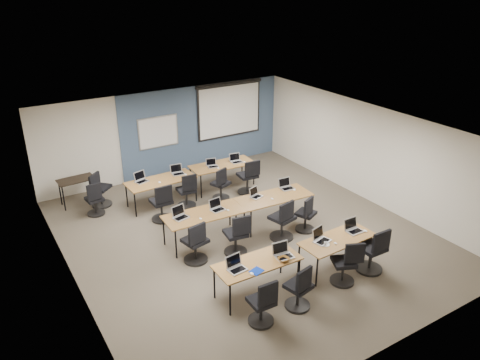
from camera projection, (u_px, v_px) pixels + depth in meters
floor at (244, 234)px, 11.47m from camera, size 8.00×9.00×0.02m
ceiling at (245, 129)px, 10.38m from camera, size 8.00×9.00×0.02m
wall_back at (167, 133)px, 14.42m from camera, size 8.00×0.04×2.70m
wall_front at (395, 284)px, 7.42m from camera, size 8.00×0.04×2.70m
wall_left at (69, 229)px, 9.00m from camera, size 0.04×9.00×2.70m
wall_right at (367, 153)px, 12.85m from camera, size 0.04×9.00×2.70m
blue_accent_panel at (203, 127)px, 15.00m from camera, size 5.50×0.04×2.70m
whiteboard at (158, 132)px, 14.18m from camera, size 1.28×0.03×0.98m
projector_screen at (229, 107)px, 15.19m from camera, size 2.40×0.10×1.82m
training_table_front_left at (258, 264)px, 9.10m from camera, size 1.73×0.72×0.73m
training_table_front_right at (337, 241)px, 9.90m from camera, size 1.69×0.70×0.73m
training_table_mid_left at (204, 215)px, 10.92m from camera, size 1.91×0.80×0.73m
training_table_mid_right at (274, 198)px, 11.77m from camera, size 1.94×0.81×0.73m
training_table_back_left at (161, 181)px, 12.70m from camera, size 1.88×0.79×0.73m
training_table_back_right at (222, 166)px, 13.73m from camera, size 1.90×0.79×0.73m
laptop_0 at (236, 266)px, 8.83m from camera, size 0.34×0.29×0.26m
mouse_0 at (252, 274)px, 8.70m from camera, size 0.09×0.11×0.04m
task_chair_0 at (263, 306)px, 8.39m from camera, size 0.48×0.48×0.97m
laptop_1 at (283, 253)px, 9.24m from camera, size 0.36×0.30×0.27m
mouse_1 at (291, 255)px, 9.29m from camera, size 0.08×0.11×0.03m
task_chair_1 at (299, 291)px, 8.78m from camera, size 0.49×0.49×0.97m
laptop_2 at (321, 238)px, 9.78m from camera, size 0.36×0.30×0.27m
mouse_2 at (335, 243)px, 9.68m from camera, size 0.07×0.10×0.03m
task_chair_2 at (346, 266)px, 9.51m from camera, size 0.54×0.50×0.99m
laptop_3 at (353, 228)px, 10.15m from camera, size 0.35×0.30×0.27m
mouse_3 at (365, 231)px, 10.14m from camera, size 0.09×0.12×0.04m
task_chair_3 at (373, 253)px, 9.88m from camera, size 0.58×0.58×1.05m
laptop_4 at (180, 215)px, 10.71m from camera, size 0.35×0.30×0.26m
mouse_4 at (201, 219)px, 10.65m from camera, size 0.08×0.10×0.03m
task_chair_4 at (196, 245)px, 10.21m from camera, size 0.54×0.54×1.02m
laptop_5 at (217, 207)px, 11.07m from camera, size 0.33×0.28×0.25m
mouse_5 at (228, 210)px, 11.04m from camera, size 0.08×0.10×0.03m
task_chair_5 at (237, 238)px, 10.51m from camera, size 0.53×0.53×1.01m
laptop_6 at (255, 195)px, 11.71m from camera, size 0.30×0.26×0.23m
mouse_6 at (272, 199)px, 11.60m from camera, size 0.06×0.09×0.03m
task_chair_6 at (283, 223)px, 11.10m from camera, size 0.58×0.58×1.05m
laptop_7 at (286, 186)px, 12.16m from camera, size 0.35×0.29×0.26m
mouse_7 at (294, 190)px, 12.07m from camera, size 0.08×0.11×0.04m
task_chair_7 at (306, 217)px, 11.45m from camera, size 0.51×0.48×0.97m
laptop_8 at (141, 179)px, 12.57m from camera, size 0.34×0.29×0.26m
mouse_8 at (160, 182)px, 12.51m from camera, size 0.07×0.11×0.04m
task_chair_8 at (162, 206)px, 11.94m from camera, size 0.56×0.56×1.03m
laptop_9 at (177, 172)px, 13.05m from camera, size 0.34×0.29×0.26m
mouse_9 at (186, 174)px, 12.99m from camera, size 0.08×0.11×0.04m
task_chair_9 at (187, 193)px, 12.66m from camera, size 0.51×0.51×0.99m
laptop_10 at (212, 165)px, 13.53m from camera, size 0.30×0.26×0.23m
mouse_10 at (218, 168)px, 13.42m from camera, size 0.07×0.10×0.03m
task_chair_10 at (221, 186)px, 13.08m from camera, size 0.52×0.49×0.97m
laptop_11 at (236, 160)px, 13.86m from camera, size 0.33×0.28×0.25m
mouse_11 at (245, 162)px, 13.86m from camera, size 0.08×0.10×0.03m
task_chair_11 at (249, 179)px, 13.45m from camera, size 0.57×0.57×1.05m
blue_mousepad at (257, 271)px, 8.79m from camera, size 0.30×0.27×0.01m
snack_bowl at (284, 259)px, 9.11m from camera, size 0.25×0.25×0.05m
snack_plate at (325, 244)px, 9.65m from camera, size 0.22×0.22×0.01m
coffee_cup at (326, 244)px, 9.62m from camera, size 0.06×0.06×0.05m
utility_table at (76, 182)px, 12.72m from camera, size 0.96×0.53×0.75m
spare_chair_a at (99, 192)px, 12.69m from camera, size 0.65×0.55×1.03m
spare_chair_b at (95, 202)px, 12.23m from camera, size 0.46×0.46×0.95m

